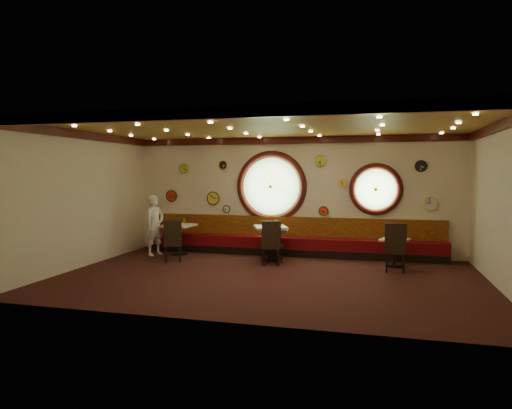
{
  "coord_description": "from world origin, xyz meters",
  "views": [
    {
      "loc": [
        2.18,
        -9.34,
        2.23
      ],
      "look_at": [
        -0.47,
        0.8,
        1.5
      ],
      "focal_mm": 32.0,
      "sensor_mm": 36.0,
      "label": 1
    }
  ],
  "objects_px": {
    "table_b": "(274,240)",
    "condiment_c_bottle": "(276,223)",
    "condiment_c_pepper": "(271,224)",
    "condiment_b_pepper": "(272,228)",
    "chair_a": "(173,238)",
    "chair_b": "(272,240)",
    "chair_d": "(395,244)",
    "condiment_a_bottle": "(184,221)",
    "table_c": "(270,239)",
    "condiment_a_pepper": "(179,222)",
    "table_d": "(394,249)",
    "condiment_b_bottle": "(278,226)",
    "condiment_c_salt": "(269,224)",
    "condiment_b_salt": "(270,227)",
    "condiment_d_pepper": "(394,237)",
    "condiment_a_salt": "(179,222)",
    "table_a": "(179,235)",
    "waiter": "(155,225)",
    "condiment_d_salt": "(391,237)",
    "chair_c": "(271,240)"
  },
  "relations": [
    {
      "from": "table_c",
      "to": "waiter",
      "type": "xyz_separation_m",
      "value": [
        -3.19,
        -0.09,
        0.26
      ]
    },
    {
      "from": "table_b",
      "to": "condiment_d_pepper",
      "type": "bearing_deg",
      "value": -5.03
    },
    {
      "from": "condiment_c_salt",
      "to": "waiter",
      "type": "xyz_separation_m",
      "value": [
        -3.15,
        -0.12,
        -0.11
      ]
    },
    {
      "from": "chair_b",
      "to": "chair_d",
      "type": "relative_size",
      "value": 0.94
    },
    {
      "from": "condiment_a_salt",
      "to": "condiment_c_pepper",
      "type": "relative_size",
      "value": 0.96
    },
    {
      "from": "chair_c",
      "to": "condiment_b_pepper",
      "type": "relative_size",
      "value": 7.26
    },
    {
      "from": "condiment_b_pepper",
      "to": "condiment_a_bottle",
      "type": "height_order",
      "value": "condiment_a_bottle"
    },
    {
      "from": "chair_a",
      "to": "condiment_c_bottle",
      "type": "distance_m",
      "value": 2.65
    },
    {
      "from": "chair_a",
      "to": "condiment_b_pepper",
      "type": "relative_size",
      "value": 6.99
    },
    {
      "from": "chair_a",
      "to": "condiment_b_pepper",
      "type": "distance_m",
      "value": 2.54
    },
    {
      "from": "chair_d",
      "to": "condiment_c_pepper",
      "type": "bearing_deg",
      "value": 168.41
    },
    {
      "from": "chair_a",
      "to": "condiment_b_bottle",
      "type": "relative_size",
      "value": 4.71
    },
    {
      "from": "table_c",
      "to": "condiment_a_pepper",
      "type": "xyz_separation_m",
      "value": [
        -2.58,
        0.14,
        0.33
      ]
    },
    {
      "from": "condiment_a_salt",
      "to": "condiment_b_salt",
      "type": "distance_m",
      "value": 2.55
    },
    {
      "from": "table_a",
      "to": "chair_d",
      "type": "relative_size",
      "value": 1.19
    },
    {
      "from": "table_a",
      "to": "chair_a",
      "type": "xyz_separation_m",
      "value": [
        0.29,
        -1.02,
        0.08
      ]
    },
    {
      "from": "table_b",
      "to": "chair_a",
      "type": "height_order",
      "value": "chair_a"
    },
    {
      "from": "condiment_b_salt",
      "to": "condiment_c_salt",
      "type": "relative_size",
      "value": 0.91
    },
    {
      "from": "chair_a",
      "to": "condiment_d_pepper",
      "type": "xyz_separation_m",
      "value": [
        5.32,
        0.8,
        0.11
      ]
    },
    {
      "from": "condiment_c_pepper",
      "to": "condiment_a_bottle",
      "type": "height_order",
      "value": "condiment_a_bottle"
    },
    {
      "from": "condiment_b_salt",
      "to": "condiment_c_salt",
      "type": "xyz_separation_m",
      "value": [
        0.04,
        -0.25,
        0.1
      ]
    },
    {
      "from": "chair_a",
      "to": "condiment_d_pepper",
      "type": "height_order",
      "value": "chair_a"
    },
    {
      "from": "condiment_d_salt",
      "to": "condiment_c_pepper",
      "type": "xyz_separation_m",
      "value": [
        -2.95,
        0.05,
        0.2
      ]
    },
    {
      "from": "table_c",
      "to": "condiment_c_pepper",
      "type": "height_order",
      "value": "condiment_c_pepper"
    },
    {
      "from": "condiment_d_salt",
      "to": "condiment_b_bottle",
      "type": "distance_m",
      "value": 2.83
    },
    {
      "from": "table_b",
      "to": "condiment_c_bottle",
      "type": "relative_size",
      "value": 5.57
    },
    {
      "from": "chair_c",
      "to": "condiment_b_salt",
      "type": "distance_m",
      "value": 0.99
    },
    {
      "from": "condiment_d_pepper",
      "to": "waiter",
      "type": "xyz_separation_m",
      "value": [
        -6.2,
        -0.02,
        0.1
      ]
    },
    {
      "from": "table_a",
      "to": "table_d",
      "type": "distance_m",
      "value": 5.63
    },
    {
      "from": "chair_a",
      "to": "condiment_c_bottle",
      "type": "height_order",
      "value": "chair_a"
    },
    {
      "from": "chair_d",
      "to": "condiment_d_pepper",
      "type": "relative_size",
      "value": 7.99
    },
    {
      "from": "table_b",
      "to": "condiment_d_pepper",
      "type": "relative_size",
      "value": 9.58
    },
    {
      "from": "chair_d",
      "to": "condiment_a_pepper",
      "type": "distance_m",
      "value": 5.67
    },
    {
      "from": "chair_c",
      "to": "condiment_c_bottle",
      "type": "relative_size",
      "value": 4.5
    },
    {
      "from": "condiment_a_bottle",
      "to": "condiment_c_bottle",
      "type": "relative_size",
      "value": 1.12
    },
    {
      "from": "table_b",
      "to": "condiment_a_salt",
      "type": "xyz_separation_m",
      "value": [
        -2.67,
        0.03,
        0.38
      ]
    },
    {
      "from": "chair_a",
      "to": "condiment_c_salt",
      "type": "xyz_separation_m",
      "value": [
        2.27,
        0.9,
        0.33
      ]
    },
    {
      "from": "table_b",
      "to": "condiment_b_bottle",
      "type": "relative_size",
      "value": 6.04
    },
    {
      "from": "condiment_a_salt",
      "to": "condiment_d_pepper",
      "type": "bearing_deg",
      "value": -2.96
    },
    {
      "from": "condiment_a_pepper",
      "to": "chair_a",
      "type": "bearing_deg",
      "value": -75.04
    },
    {
      "from": "condiment_c_pepper",
      "to": "waiter",
      "type": "bearing_deg",
      "value": -178.02
    },
    {
      "from": "condiment_c_bottle",
      "to": "table_c",
      "type": "bearing_deg",
      "value": -127.4
    },
    {
      "from": "condiment_b_salt",
      "to": "condiment_d_salt",
      "type": "relative_size",
      "value": 1.03
    },
    {
      "from": "condiment_d_salt",
      "to": "condiment_c_pepper",
      "type": "distance_m",
      "value": 2.96
    },
    {
      "from": "table_c",
      "to": "chair_d",
      "type": "distance_m",
      "value": 3.11
    },
    {
      "from": "condiment_b_bottle",
      "to": "chair_a",
      "type": "bearing_deg",
      "value": -155.74
    },
    {
      "from": "condiment_c_pepper",
      "to": "condiment_b_pepper",
      "type": "bearing_deg",
      "value": 83.91
    },
    {
      "from": "chair_c",
      "to": "waiter",
      "type": "xyz_separation_m",
      "value": [
        -3.35,
        0.56,
        0.19
      ]
    },
    {
      "from": "table_c",
      "to": "condiment_b_salt",
      "type": "bearing_deg",
      "value": 104.88
    },
    {
      "from": "table_d",
      "to": "condiment_b_bottle",
      "type": "xyz_separation_m",
      "value": [
        -2.89,
        0.3,
        0.42
      ]
    }
  ]
}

